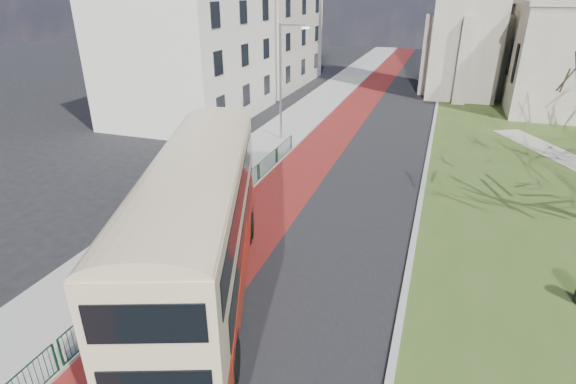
% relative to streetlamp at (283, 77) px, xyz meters
% --- Properties ---
extents(ground, '(160.00, 160.00, 0.00)m').
position_rel_streetlamp_xyz_m(ground, '(4.35, -18.00, -4.59)').
color(ground, black).
rests_on(ground, ground).
extents(road_carriageway, '(9.00, 120.00, 0.01)m').
position_rel_streetlamp_xyz_m(road_carriageway, '(5.85, 2.00, -4.59)').
color(road_carriageway, black).
rests_on(road_carriageway, ground).
extents(bus_lane, '(3.40, 120.00, 0.01)m').
position_rel_streetlamp_xyz_m(bus_lane, '(3.15, 2.00, -4.59)').
color(bus_lane, '#591414').
rests_on(bus_lane, ground).
extents(pavement_west, '(4.00, 120.00, 0.12)m').
position_rel_streetlamp_xyz_m(pavement_west, '(-0.65, 2.00, -4.53)').
color(pavement_west, gray).
rests_on(pavement_west, ground).
extents(kerb_west, '(0.25, 120.00, 0.13)m').
position_rel_streetlamp_xyz_m(kerb_west, '(1.35, 2.00, -4.53)').
color(kerb_west, '#999993').
rests_on(kerb_west, ground).
extents(kerb_east, '(0.25, 80.00, 0.13)m').
position_rel_streetlamp_xyz_m(kerb_east, '(10.45, 4.00, -4.53)').
color(kerb_east, '#999993').
rests_on(kerb_east, ground).
extents(pedestrian_railing, '(0.07, 24.00, 1.12)m').
position_rel_streetlamp_xyz_m(pedestrian_railing, '(1.40, -14.00, -4.04)').
color(pedestrian_railing, '#0C3820').
rests_on(pedestrian_railing, ground).
extents(street_block_near, '(10.30, 14.30, 13.00)m').
position_rel_streetlamp_xyz_m(street_block_near, '(-9.65, 4.00, 1.92)').
color(street_block_near, silver).
rests_on(street_block_near, ground).
extents(street_block_far, '(10.30, 16.30, 11.50)m').
position_rel_streetlamp_xyz_m(street_block_far, '(-9.65, 20.00, 1.17)').
color(street_block_far, '#B7AC9A').
rests_on(street_block_far, ground).
extents(streetlamp, '(2.13, 0.18, 8.00)m').
position_rel_streetlamp_xyz_m(streetlamp, '(0.00, 0.00, 0.00)').
color(streetlamp, gray).
rests_on(streetlamp, pavement_west).
extents(bus, '(7.01, 12.72, 5.22)m').
position_rel_streetlamp_xyz_m(bus, '(3.65, -18.58, -1.62)').
color(bus, '#A1220E').
rests_on(bus, ground).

